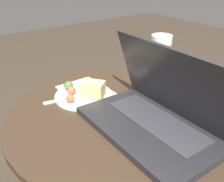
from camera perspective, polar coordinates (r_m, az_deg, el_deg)
table at (r=0.86m, az=2.65°, el=-12.14°), size 0.70×0.70×0.48m
napkin at (r=0.89m, az=-5.44°, el=-0.16°), size 0.20×0.14×0.00m
laptop at (r=0.69m, az=9.46°, el=-4.69°), size 0.38×0.23×0.22m
beer_glass at (r=0.85m, az=10.29°, el=5.36°), size 0.06×0.06×0.20m
snack_plate at (r=0.85m, az=-5.85°, el=-0.37°), size 0.19×0.19×0.06m
fork at (r=0.86m, az=-7.54°, el=-1.16°), size 0.05×0.19×0.01m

